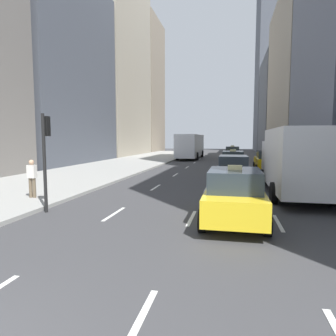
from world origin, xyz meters
name	(u,v)px	position (x,y,z in m)	size (l,w,h in m)	color
sidewalk_left	(123,164)	(-7.00, 27.00, 0.07)	(8.00, 66.00, 0.15)	#9E9E99
lane_markings	(215,171)	(2.60, 23.00, 0.01)	(5.72, 56.00, 0.01)	white
building_row_left	(97,57)	(-14.00, 36.54, 13.58)	(6.00, 63.12, 35.32)	slate
building_row_right	(301,48)	(12.00, 38.87, 13.82)	(6.00, 73.75, 35.70)	slate
taxi_lead	(232,153)	(4.00, 36.86, 0.88)	(2.02, 4.40, 1.87)	yellow
taxi_second	(267,161)	(6.80, 24.21, 0.88)	(2.02, 4.40, 1.87)	yellow
taxi_third	(234,195)	(4.00, 7.86, 0.88)	(2.02, 4.40, 1.87)	yellow
taxi_fourth	(233,162)	(4.00, 22.35, 0.88)	(2.02, 4.40, 1.87)	yellow
sedan_black_near	(233,170)	(4.00, 15.85, 0.88)	(2.02, 4.43, 1.73)	black
city_bus	(191,145)	(-1.61, 38.89, 1.79)	(2.80, 11.61, 3.25)	silver
box_truck	(294,160)	(6.80, 13.19, 1.71)	(2.58, 8.40, 3.15)	silver
pedestrian_mid_block	(32,177)	(-4.53, 9.40, 1.07)	(0.36, 0.22, 1.65)	brown
traffic_light_pole	(45,147)	(-2.75, 7.83, 2.41)	(0.24, 0.42, 3.60)	black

